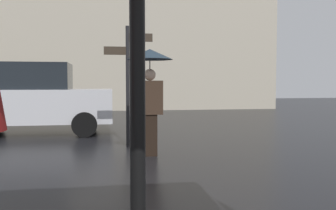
% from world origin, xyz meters
% --- Properties ---
extents(pedestrian_with_umbrella, '(0.87, 0.87, 2.05)m').
position_xyz_m(pedestrian_with_umbrella, '(0.45, 4.20, 1.52)').
color(pedestrian_with_umbrella, black).
rests_on(pedestrian_with_umbrella, ground).
extents(parked_car_left, '(4.12, 1.92, 1.94)m').
position_xyz_m(parked_car_left, '(-2.32, 7.81, 0.99)').
color(parked_car_left, silver).
rests_on(parked_car_left, ground).
extents(street_signpost, '(1.08, 0.08, 2.67)m').
position_xyz_m(street_signpost, '(0.11, 5.49, 1.63)').
color(street_signpost, black).
rests_on(street_signpost, ground).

